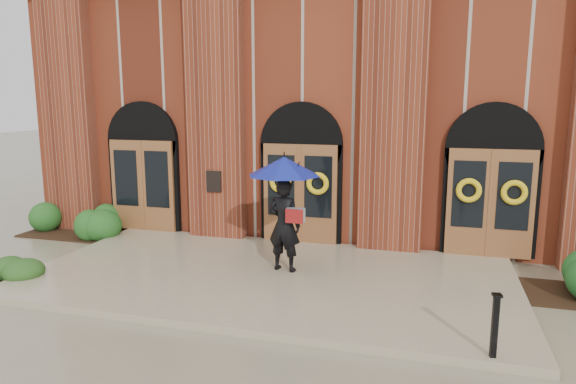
% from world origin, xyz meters
% --- Properties ---
extents(ground, '(90.00, 90.00, 0.00)m').
position_xyz_m(ground, '(0.00, 0.00, 0.00)').
color(ground, gray).
rests_on(ground, ground).
extents(landing, '(10.00, 5.30, 0.15)m').
position_xyz_m(landing, '(0.00, 0.15, 0.07)').
color(landing, tan).
rests_on(landing, ground).
extents(church_building, '(16.20, 12.53, 7.00)m').
position_xyz_m(church_building, '(0.00, 8.78, 3.50)').
color(church_building, maroon).
rests_on(church_building, ground).
extents(man_with_umbrella, '(1.74, 1.74, 2.44)m').
position_xyz_m(man_with_umbrella, '(0.26, 0.45, 1.86)').
color(man_with_umbrella, black).
rests_on(man_with_umbrella, landing).
extents(metal_post, '(0.15, 0.15, 0.94)m').
position_xyz_m(metal_post, '(4.16, -2.35, 0.64)').
color(metal_post, black).
rests_on(metal_post, landing).
extents(hedge_wall_left, '(3.12, 1.25, 0.80)m').
position_xyz_m(hedge_wall_left, '(-6.13, 2.20, 0.40)').
color(hedge_wall_left, '#1F501A').
rests_on(hedge_wall_left, ground).
extents(hedge_front_left, '(1.32, 1.13, 0.47)m').
position_xyz_m(hedge_front_left, '(-5.10, -1.27, 0.23)').
color(hedge_front_left, '#244818').
rests_on(hedge_front_left, ground).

